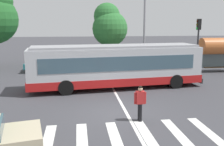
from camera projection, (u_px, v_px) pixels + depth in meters
The scene contains 15 objects.
ground_plane at pixel (117, 113), 13.21m from camera, with size 160.00×160.00×0.00m, color #3D3D42.
city_transit_bus at pixel (116, 66), 18.16m from camera, with size 12.52×3.77×3.06m.
pedestrian_crossing_street at pixel (140, 101), 11.98m from camera, with size 0.58×0.33×1.72m.
parked_car_teal at pixel (38, 62), 25.50m from camera, with size 2.11×4.61×1.35m.
parked_car_blue at pixel (65, 61), 26.12m from camera, with size 1.97×4.55×1.35m.
parked_car_champagne at pixel (93, 61), 26.42m from camera, with size 1.99×4.56×1.35m.
parked_car_white at pixel (119, 60), 26.80m from camera, with size 2.03×4.58×1.35m.
parked_car_red at pixel (141, 59), 27.48m from camera, with size 2.22×4.65×1.35m.
parked_car_silver at pixel (168, 59), 27.63m from camera, with size 1.93×4.53×1.35m.
traffic_light_far_corner at pixel (198, 39), 21.47m from camera, with size 0.33×0.32×4.94m.
bus_stop_shelter at pixel (222, 47), 24.04m from camera, with size 4.26×1.54×3.25m.
twin_arm_street_lamp at pixel (145, 6), 23.18m from camera, with size 5.08×0.32×9.96m.
background_tree_right at pixel (109, 25), 32.47m from camera, with size 4.48×4.48×7.17m.
crosswalk_painted_stripes at pixel (131, 137), 10.40m from camera, with size 7.13×3.34×0.01m.
lane_center_line at pixel (120, 101), 15.22m from camera, with size 0.16×24.00×0.01m, color silver.
Camera 1 is at (-1.94, -12.43, 4.55)m, focal length 40.93 mm.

